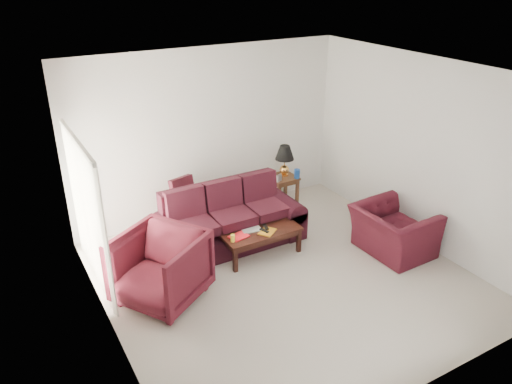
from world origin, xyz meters
TOP-DOWN VIEW (x-y plane):
  - floor at (0.00, 0.00)m, footprint 5.00×5.00m
  - blinds at (-2.42, 1.30)m, footprint 0.10×2.00m
  - sofa at (-0.25, 1.25)m, footprint 2.49×1.27m
  - throw_pillow at (-0.71, 2.11)m, footprint 0.47×0.31m
  - end_table at (1.33, 2.15)m, footprint 0.54×0.54m
  - table_lamp at (1.39, 2.19)m, footprint 0.45×0.45m
  - clock at (1.15, 2.00)m, footprint 0.13×0.09m
  - blue_canister at (1.52, 1.96)m, footprint 0.12×0.12m
  - picture_frame at (1.19, 2.29)m, footprint 0.16×0.18m
  - floor_lamp at (-2.29, 2.20)m, footprint 0.31×0.31m
  - armchair_left at (-1.74, 0.42)m, footprint 1.49×1.48m
  - armchair_right at (1.87, -0.24)m, footprint 1.04×1.18m
  - coffee_table at (0.01, 0.76)m, footprint 1.26×0.64m
  - magazine_red at (-0.38, 0.72)m, footprint 0.32×0.26m
  - magazine_white at (-0.11, 0.83)m, footprint 0.33×0.27m
  - magazine_orange at (0.08, 0.63)m, footprint 0.34×0.33m
  - remote_a at (0.04, 0.66)m, footprint 0.09×0.17m
  - remote_b at (0.12, 0.74)m, footprint 0.09×0.18m
  - yellow_glass at (-0.52, 0.64)m, footprint 0.09×0.09m

SIDE VIEW (x-z plane):
  - floor at x=0.00m, z-range 0.00..0.00m
  - coffee_table at x=0.01m, z-range 0.00..0.44m
  - end_table at x=1.33m, z-range 0.00..0.54m
  - armchair_right at x=1.87m, z-range 0.00..0.75m
  - magazine_orange at x=0.08m, z-range 0.44..0.45m
  - magazine_red at x=-0.38m, z-range 0.44..0.45m
  - magazine_white at x=-0.11m, z-range 0.44..0.45m
  - remote_a at x=0.04m, z-range 0.45..0.47m
  - remote_b at x=0.12m, z-range 0.45..0.48m
  - sofa at x=-0.25m, z-range 0.00..0.98m
  - yellow_glass at x=-0.52m, z-range 0.44..0.56m
  - armchair_left at x=-1.74m, z-range 0.00..0.99m
  - clock at x=1.15m, z-range 0.54..0.67m
  - picture_frame at x=1.19m, z-range 0.59..0.64m
  - blue_canister at x=1.52m, z-range 0.54..0.71m
  - floor_lamp at x=-2.29m, z-range 0.00..1.46m
  - throw_pillow at x=-0.71m, z-range 0.53..0.97m
  - table_lamp at x=1.39m, z-range 0.54..1.14m
  - blinds at x=-2.42m, z-range 0.00..2.16m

